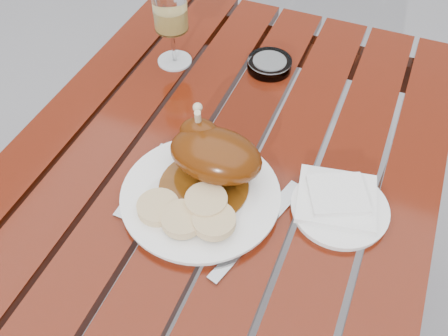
% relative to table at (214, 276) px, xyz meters
% --- Properties ---
extents(table, '(0.80, 1.20, 0.75)m').
position_rel_table_xyz_m(table, '(0.00, 0.00, 0.00)').
color(table, maroon).
rests_on(table, ground).
extents(dinner_plate, '(0.37, 0.37, 0.02)m').
position_rel_table_xyz_m(dinner_plate, '(0.00, -0.06, 0.38)').
color(dinner_plate, white).
rests_on(dinner_plate, table).
extents(roast_duck, '(0.17, 0.17, 0.12)m').
position_rel_table_xyz_m(roast_duck, '(0.01, -0.00, 0.44)').
color(roast_duck, '#5E300A').
rests_on(roast_duck, dinner_plate).
extents(bread_dumplings, '(0.17, 0.12, 0.03)m').
position_rel_table_xyz_m(bread_dumplings, '(0.01, -0.11, 0.41)').
color(bread_dumplings, '#E0C188').
rests_on(bread_dumplings, dinner_plate).
extents(wine_glass, '(0.09, 0.09, 0.18)m').
position_rel_table_xyz_m(wine_glass, '(-0.21, 0.29, 0.47)').
color(wine_glass, '#E9CA69').
rests_on(wine_glass, table).
extents(side_plate, '(0.17, 0.17, 0.01)m').
position_rel_table_xyz_m(side_plate, '(0.24, 0.01, 0.38)').
color(side_plate, white).
rests_on(side_plate, table).
extents(napkin, '(0.15, 0.15, 0.01)m').
position_rel_table_xyz_m(napkin, '(0.23, 0.02, 0.39)').
color(napkin, white).
rests_on(napkin, side_plate).
extents(ashtray, '(0.11, 0.11, 0.02)m').
position_rel_table_xyz_m(ashtray, '(-0.00, 0.34, 0.39)').
color(ashtray, '#B2B7BC').
rests_on(ashtray, table).
extents(fork, '(0.03, 0.17, 0.01)m').
position_rel_table_xyz_m(fork, '(-0.11, -0.07, 0.38)').
color(fork, gray).
rests_on(fork, table).
extents(knife, '(0.08, 0.21, 0.01)m').
position_rel_table_xyz_m(knife, '(0.12, -0.10, 0.38)').
color(knife, gray).
rests_on(knife, table).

